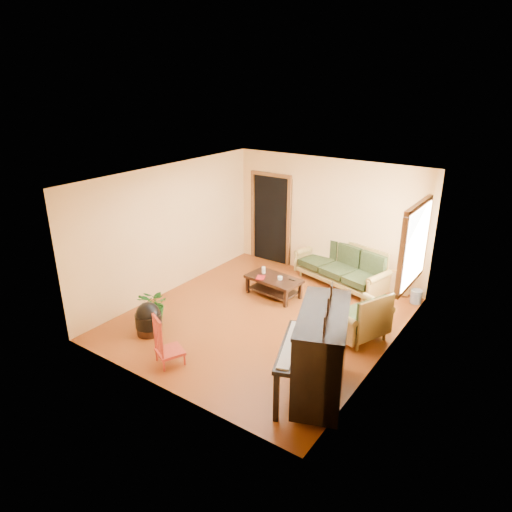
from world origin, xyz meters
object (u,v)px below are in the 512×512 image
Objects in this scene: coffee_table at (274,287)px; footstool at (149,322)px; armchair at (360,314)px; red_chair at (169,340)px; potted_plant at (155,305)px; sofa at (340,265)px; piano at (321,355)px; ceramic_crock at (416,296)px.

footstool is at bearing -111.59° from coffee_table.
armchair is (2.04, -0.51, 0.25)m from coffee_table.
potted_plant is (-1.17, 0.82, -0.10)m from red_chair.
coffee_table is at bearing -109.15° from sofa.
sofa reaches higher than coffee_table.
piano reaches higher than armchair.
potted_plant reaches higher than ceramic_crock.
sofa is 1.54m from coffee_table.
piano reaches higher than potted_plant.
footstool is (-1.84, -3.71, -0.22)m from sofa.
coffee_table is 0.74× the size of piano.
armchair reaches higher than red_chair.
red_chair reaches higher than footstool.
potted_plant is (-1.22, -2.07, 0.11)m from coffee_table.
ceramic_crock is at bearing 64.95° from piano.
potted_plant is at bearing 121.86° from footstool.
ceramic_crock is (2.47, 1.33, -0.06)m from coffee_table.
piano is at bearing -53.56° from sofa.
sofa is 1.87× the size of coffee_table.
red_chair is 1.33× the size of potted_plant.
potted_plant reaches higher than coffee_table.
red_chair is at bearing -86.93° from sofa.
red_chair is 4.91m from ceramic_crock.
potted_plant is at bearing -131.25° from armchair.
armchair reaches higher than footstool.
armchair is 0.60× the size of piano.
potted_plant is (-3.69, -3.39, 0.18)m from ceramic_crock.
footstool reaches higher than ceramic_crock.
coffee_table is 2.40m from potted_plant.
sofa is 1.38× the size of piano.
piano is at bearing -61.03° from armchair.
piano reaches higher than red_chair.
sofa is 7.52× the size of ceramic_crock.
red_chair is at bearing -24.60° from footstool.
potted_plant is (-3.43, 0.20, -0.34)m from piano.
coffee_table is at bearing -170.86° from armchair.
sofa is at bearing 89.99° from piano.
armchair is at bearing -40.90° from sofa.
sofa is at bearing 55.39° from coffee_table.
sofa is at bearing 63.66° from footstool.
armchair is 1.92m from ceramic_crock.
ceramic_crock is (1.61, 0.08, -0.30)m from sofa.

